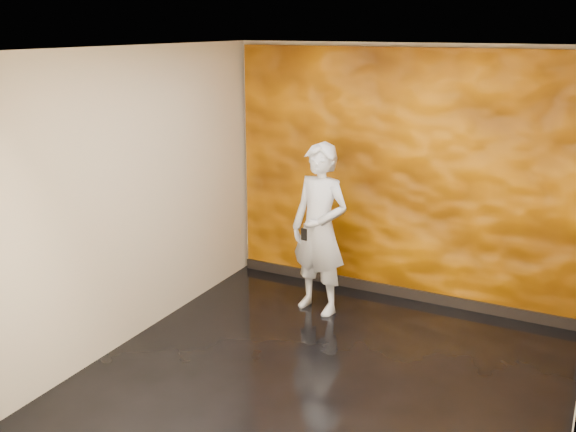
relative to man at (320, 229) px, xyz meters
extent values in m
cube|color=black|center=(0.63, -1.19, -0.92)|extent=(4.00, 4.00, 0.01)
cube|color=#C2AE92|center=(0.63, 0.81, 0.49)|extent=(4.00, 0.02, 2.80)
cube|color=#C2AE92|center=(0.63, -3.19, 0.49)|extent=(4.00, 0.02, 2.80)
cube|color=#C2AE92|center=(-1.37, -1.19, 0.49)|extent=(0.02, 4.00, 2.80)
cube|color=white|center=(0.63, -1.19, 1.89)|extent=(4.00, 4.00, 0.01)
cube|color=orange|center=(0.63, 0.77, 0.47)|extent=(3.90, 0.06, 2.75)
cube|color=black|center=(0.63, 0.73, -0.85)|extent=(3.90, 0.04, 0.12)
imported|color=#A2A6B2|center=(0.00, 0.00, 0.00)|extent=(0.74, 0.57, 1.83)
cube|color=black|center=(-0.04, -0.29, 0.03)|extent=(0.07, 0.03, 0.13)
camera|label=1|loc=(2.62, -5.85, 2.06)|focal=40.00mm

